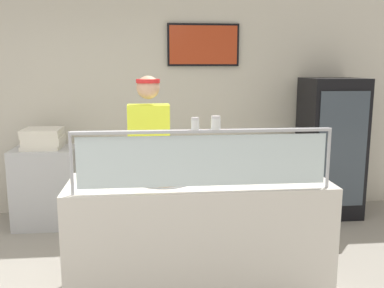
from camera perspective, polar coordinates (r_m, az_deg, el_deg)
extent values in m
plane|color=gray|center=(4.35, -0.14, -14.76)|extent=(12.00, 12.00, 0.00)
cube|color=beige|center=(5.48, -1.71, 5.18)|extent=(6.46, 0.08, 2.70)
cube|color=black|center=(5.43, 1.51, 13.06)|extent=(0.89, 0.04, 0.52)
cube|color=#B23819|center=(5.41, 1.54, 13.07)|extent=(0.84, 0.01, 0.47)
cube|color=silver|center=(3.56, 0.90, -12.29)|extent=(2.06, 0.70, 0.95)
cylinder|color=#B2B5BC|center=(3.10, -15.79, -2.54)|extent=(0.02, 0.02, 0.45)
cylinder|color=#B2B5BC|center=(3.32, 17.71, -1.79)|extent=(0.02, 0.02, 0.45)
cube|color=silver|center=(3.07, 1.56, -2.25)|extent=(1.80, 0.01, 0.37)
cube|color=#B2B5BC|center=(3.03, 1.58, 1.73)|extent=(1.86, 0.06, 0.02)
cylinder|color=#9EA0A8|center=(3.40, -3.65, -4.85)|extent=(0.46, 0.46, 0.01)
cylinder|color=tan|center=(3.39, -3.65, -4.61)|extent=(0.44, 0.44, 0.02)
cylinder|color=#D65B2D|center=(3.39, -3.66, -4.41)|extent=(0.38, 0.38, 0.01)
cube|color=#ADAFB7|center=(3.37, -3.68, -4.40)|extent=(0.11, 0.29, 0.01)
cylinder|color=white|center=(3.02, 0.42, 2.57)|extent=(0.06, 0.06, 0.07)
cylinder|color=white|center=(3.02, 0.42, 2.37)|extent=(0.05, 0.05, 0.05)
cylinder|color=silver|center=(3.02, 0.42, 3.40)|extent=(0.05, 0.05, 0.02)
cylinder|color=white|center=(3.04, 3.18, 2.68)|extent=(0.07, 0.07, 0.08)
cylinder|color=red|center=(3.04, 3.18, 2.46)|extent=(0.06, 0.06, 0.05)
cylinder|color=silver|center=(3.03, 3.19, 3.59)|extent=(0.06, 0.06, 0.02)
cylinder|color=#23232D|center=(4.14, -7.11, -9.05)|extent=(0.13, 0.13, 0.95)
cylinder|color=#23232D|center=(4.14, -4.03, -9.00)|extent=(0.13, 0.13, 0.95)
cube|color=#D8EA33|center=(3.95, -5.76, 1.28)|extent=(0.38, 0.21, 0.55)
sphere|color=tan|center=(3.91, -5.88, 7.51)|extent=(0.21, 0.21, 0.21)
cylinder|color=red|center=(3.91, -5.89, 8.35)|extent=(0.21, 0.21, 0.04)
cylinder|color=tan|center=(3.76, -2.99, -0.64)|extent=(0.08, 0.34, 0.08)
cube|color=black|center=(5.57, 17.94, -0.43)|extent=(0.68, 0.64, 1.70)
cube|color=#38424C|center=(5.26, 19.39, -0.74)|extent=(0.58, 0.02, 1.36)
cylinder|color=green|center=(5.28, 17.07, -0.02)|extent=(0.06, 0.06, 0.20)
cylinder|color=blue|center=(5.33, 18.32, 0.01)|extent=(0.06, 0.06, 0.20)
cylinder|color=green|center=(5.38, 19.54, 0.03)|extent=(0.06, 0.06, 0.20)
cylinder|color=green|center=(5.43, 20.74, 0.06)|extent=(0.06, 0.06, 0.20)
cube|color=#B7BABF|center=(5.29, -18.86, -5.41)|extent=(0.70, 0.55, 0.92)
cube|color=silver|center=(5.18, -19.24, -0.27)|extent=(0.43, 0.43, 0.04)
cube|color=silver|center=(5.17, -19.14, 0.22)|extent=(0.42, 0.42, 0.05)
cube|color=silver|center=(5.16, -19.12, 0.71)|extent=(0.42, 0.42, 0.04)
cube|color=silver|center=(5.16, -19.27, 1.20)|extent=(0.42, 0.42, 0.04)
cube|color=silver|center=(5.15, -19.33, 1.70)|extent=(0.42, 0.42, 0.04)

